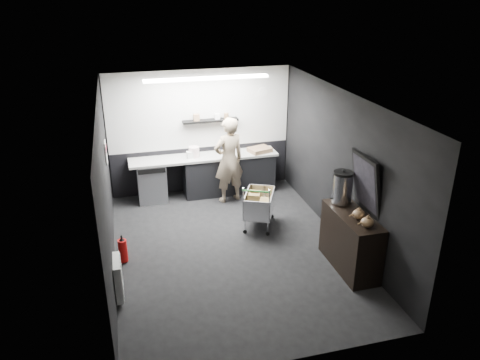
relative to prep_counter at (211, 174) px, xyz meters
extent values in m
plane|color=black|center=(-0.14, -2.42, -0.46)|extent=(5.50, 5.50, 0.00)
plane|color=silver|center=(-0.14, -2.42, 2.24)|extent=(5.50, 5.50, 0.00)
plane|color=black|center=(-0.14, 0.33, 0.89)|extent=(5.50, 0.00, 5.50)
plane|color=black|center=(-0.14, -5.17, 0.89)|extent=(5.50, 0.00, 5.50)
plane|color=black|center=(-2.14, -2.42, 0.89)|extent=(0.00, 5.50, 5.50)
plane|color=black|center=(1.86, -2.42, 0.89)|extent=(0.00, 5.50, 5.50)
cube|color=silver|center=(-0.14, 0.31, 1.39)|extent=(3.95, 0.02, 1.70)
cube|color=black|center=(-0.14, 0.31, 0.04)|extent=(3.95, 0.02, 1.00)
cube|color=black|center=(0.06, 0.20, 1.16)|extent=(1.20, 0.22, 0.04)
cylinder|color=white|center=(1.26, 0.30, 1.69)|extent=(0.20, 0.03, 0.20)
cube|color=white|center=(-2.12, -1.12, 1.09)|extent=(0.02, 0.30, 0.40)
cube|color=red|center=(-2.11, -1.12, 1.16)|extent=(0.02, 0.22, 0.10)
cube|color=white|center=(-2.08, -3.32, -0.11)|extent=(0.10, 0.50, 0.60)
cube|color=white|center=(-0.14, -0.57, 2.21)|extent=(2.40, 0.20, 0.04)
cube|color=black|center=(0.41, 0.00, -0.03)|extent=(2.00, 0.56, 0.85)
cube|color=#ACACA7|center=(-0.14, 0.00, 0.42)|extent=(3.20, 0.60, 0.05)
cube|color=#9EA0A5|center=(-1.29, 0.00, -0.03)|extent=(0.60, 0.58, 0.85)
cube|color=black|center=(-1.29, -0.30, 0.32)|extent=(0.56, 0.02, 0.10)
imported|color=beige|center=(0.31, -0.45, 0.47)|extent=(0.76, 0.59, 1.85)
cube|color=silver|center=(0.59, -1.71, -0.17)|extent=(0.79, 0.93, 0.02)
cube|color=silver|center=(0.35, -1.71, 0.03)|extent=(0.35, 0.72, 0.42)
cube|color=silver|center=(0.84, -1.71, 0.03)|extent=(0.35, 0.72, 0.42)
cube|color=silver|center=(0.59, -2.09, 0.03)|extent=(0.47, 0.23, 0.42)
cube|color=silver|center=(0.59, -1.32, 0.03)|extent=(0.47, 0.23, 0.42)
cylinder|color=silver|center=(0.38, -2.06, -0.30)|extent=(0.02, 0.02, 0.28)
cylinder|color=silver|center=(0.81, -2.06, -0.30)|extent=(0.02, 0.02, 0.28)
cylinder|color=silver|center=(0.38, -1.35, -0.30)|extent=(0.02, 0.02, 0.28)
cylinder|color=silver|center=(0.81, -1.35, -0.30)|extent=(0.02, 0.02, 0.28)
cylinder|color=green|center=(0.59, -2.15, 0.47)|extent=(0.47, 0.24, 0.03)
cube|color=olive|center=(0.48, -1.62, 0.01)|extent=(0.32, 0.35, 0.35)
cube|color=olive|center=(0.72, -1.82, 0.00)|extent=(0.29, 0.32, 0.31)
cylinder|color=black|center=(0.38, -2.06, -0.42)|extent=(0.08, 0.06, 0.07)
cylinder|color=black|center=(0.38, -1.35, -0.42)|extent=(0.08, 0.06, 0.07)
cylinder|color=black|center=(0.81, -2.06, -0.42)|extent=(0.08, 0.06, 0.07)
cylinder|color=black|center=(0.81, -1.35, -0.42)|extent=(0.08, 0.06, 0.07)
cube|color=black|center=(1.60, -3.45, 0.03)|extent=(0.49, 1.29, 0.97)
cylinder|color=silver|center=(1.60, -3.02, 0.78)|extent=(0.32, 0.32, 0.50)
cylinder|color=black|center=(1.60, -3.02, 1.05)|extent=(0.32, 0.32, 0.04)
sphere|color=black|center=(1.60, -3.02, 1.10)|extent=(0.05, 0.05, 0.05)
ellipsoid|color=brown|center=(1.60, -3.61, 0.60)|extent=(0.19, 0.19, 0.16)
ellipsoid|color=brown|center=(1.60, -3.88, 0.60)|extent=(0.19, 0.19, 0.16)
cube|color=black|center=(1.80, -3.40, 1.00)|extent=(0.22, 0.75, 0.96)
cube|color=black|center=(1.78, -3.40, 1.00)|extent=(0.16, 0.65, 0.83)
cylinder|color=red|center=(-1.99, -2.35, -0.24)|extent=(0.15, 0.15, 0.39)
cone|color=black|center=(-1.99, -2.35, -0.01)|extent=(0.10, 0.10, 0.06)
cylinder|color=black|center=(-1.99, -2.35, 0.03)|extent=(0.03, 0.03, 0.06)
cube|color=#916C4D|center=(1.11, -0.05, 0.49)|extent=(0.55, 0.47, 0.09)
cylinder|color=#FAD9D9|center=(-0.35, 0.00, 0.56)|extent=(0.23, 0.23, 0.23)
cube|color=white|center=(-0.43, -0.05, 0.52)|extent=(0.18, 0.15, 0.15)
camera|label=1|loc=(-1.83, -9.35, 3.91)|focal=35.00mm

